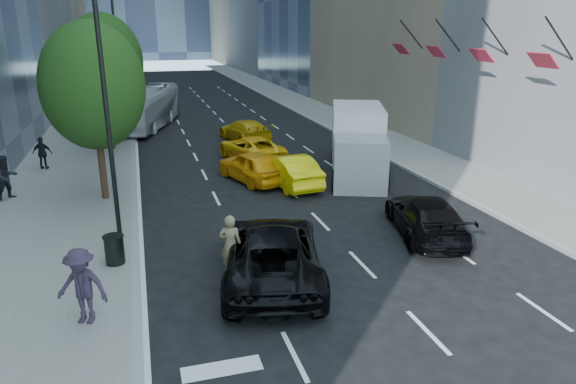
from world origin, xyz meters
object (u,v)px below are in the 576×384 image
object	(u,v)px
skateboarder	(231,249)
box_truck	(358,142)
black_sedan_lincoln	(272,252)
trash_can	(114,250)
city_bus	(148,107)
black_sedan_mercedes	(426,216)

from	to	relation	value
skateboarder	box_truck	world-z (taller)	box_truck
black_sedan_lincoln	trash_can	bearing A→B (deg)	-11.62
trash_can	black_sedan_lincoln	bearing A→B (deg)	-24.29
city_bus	black_sedan_mercedes	bearing A→B (deg)	-52.86
skateboarder	trash_can	bearing A→B (deg)	-3.57
skateboarder	trash_can	world-z (taller)	skateboarder
skateboarder	black_sedan_lincoln	bearing A→B (deg)	-172.06
city_bus	box_truck	xyz separation A→B (m)	(9.91, -16.56, 0.22)
box_truck	trash_can	xyz separation A→B (m)	(-11.71, -7.90, -1.12)
black_sedan_lincoln	city_bus	distance (m)	26.70
black_sedan_lincoln	trash_can	distance (m)	5.05
black_sedan_lincoln	black_sedan_mercedes	world-z (taller)	black_sedan_lincoln
city_bus	trash_can	bearing A→B (deg)	-76.98
box_truck	black_sedan_lincoln	bearing A→B (deg)	-104.64
skateboarder	trash_can	distance (m)	3.84
black_sedan_mercedes	city_bus	bearing A→B (deg)	-56.05
black_sedan_mercedes	trash_can	distance (m)	10.81
city_bus	trash_can	size ratio (longest dim) A/B	12.05
black_sedan_lincoln	city_bus	bearing A→B (deg)	-71.31
city_bus	box_truck	world-z (taller)	box_truck
city_bus	trash_can	distance (m)	24.55
city_bus	trash_can	world-z (taller)	city_bus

